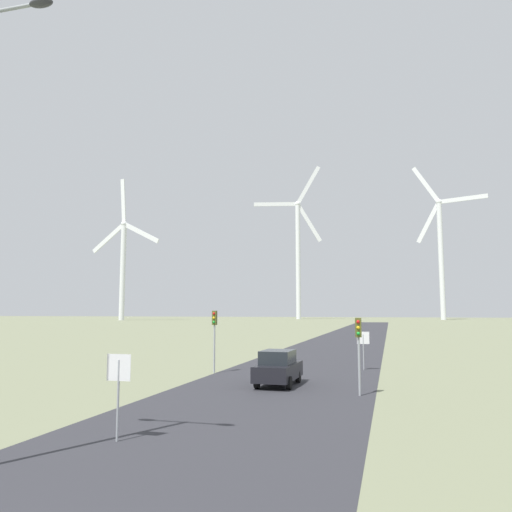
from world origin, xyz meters
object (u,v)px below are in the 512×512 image
(stop_sign_near, at_px, (119,380))
(stop_sign_far, at_px, (363,343))
(car_approaching, at_px, (278,368))
(traffic_light_post_near_right, at_px, (359,338))
(wind_turbine_center, at_px, (441,247))
(wind_turbine_left, at_px, (298,248))
(wind_turbine_far_left, at_px, (123,259))
(traffic_light_post_near_left, at_px, (214,327))

(stop_sign_near, relative_size, stop_sign_far, 1.03)
(stop_sign_near, distance_m, car_approaching, 12.48)
(traffic_light_post_near_right, height_order, wind_turbine_center, wind_turbine_center)
(car_approaching, height_order, wind_turbine_left, wind_turbine_left)
(wind_turbine_center, bearing_deg, stop_sign_near, -97.96)
(wind_turbine_center, bearing_deg, wind_turbine_far_left, -161.10)
(wind_turbine_center, bearing_deg, wind_turbine_left, 175.93)
(car_approaching, bearing_deg, stop_sign_near, -100.40)
(traffic_light_post_near_right, bearing_deg, stop_sign_far, 91.86)
(stop_sign_near, bearing_deg, car_approaching, 79.60)
(traffic_light_post_near_right, height_order, wind_turbine_far_left, wind_turbine_far_left)
(stop_sign_near, height_order, traffic_light_post_near_left, traffic_light_post_near_left)
(wind_turbine_left, bearing_deg, car_approaching, -80.14)
(traffic_light_post_near_left, height_order, traffic_light_post_near_right, traffic_light_post_near_left)
(stop_sign_far, xyz_separation_m, traffic_light_post_near_right, (0.33, -10.22, 0.87))
(stop_sign_near, distance_m, wind_turbine_far_left, 196.49)
(stop_sign_near, xyz_separation_m, wind_turbine_center, (29.73, 212.51, 29.20))
(stop_sign_near, distance_m, traffic_light_post_near_right, 12.08)
(stop_sign_far, height_order, wind_turbine_center, wind_turbine_center)
(traffic_light_post_near_left, bearing_deg, car_approaching, -39.24)
(stop_sign_far, height_order, wind_turbine_left, wind_turbine_left)
(traffic_light_post_near_left, xyz_separation_m, wind_turbine_far_left, (-94.88, 152.52, 22.13))
(stop_sign_far, height_order, traffic_light_post_near_right, traffic_light_post_near_right)
(stop_sign_far, bearing_deg, wind_turbine_center, 83.03)
(traffic_light_post_near_right, bearing_deg, wind_turbine_far_left, 123.29)
(wind_turbine_left, xyz_separation_m, wind_turbine_center, (63.09, -4.48, -2.11))
(wind_turbine_far_left, xyz_separation_m, wind_turbine_center, (127.42, 43.62, 6.02))
(traffic_light_post_near_left, xyz_separation_m, wind_turbine_center, (32.54, 196.14, 28.15))
(car_approaching, relative_size, wind_turbine_far_left, 0.07)
(traffic_light_post_near_left, relative_size, wind_turbine_far_left, 0.07)
(wind_turbine_left, relative_size, wind_turbine_center, 1.08)
(traffic_light_post_near_left, relative_size, wind_turbine_left, 0.05)
(traffic_light_post_near_right, xyz_separation_m, wind_turbine_far_left, (-104.26, 158.79, 22.37))
(car_approaching, height_order, wind_turbine_far_left, wind_turbine_far_left)
(wind_turbine_far_left, bearing_deg, stop_sign_near, -59.95)
(wind_turbine_far_left, height_order, wind_turbine_left, wind_turbine_left)
(stop_sign_far, bearing_deg, traffic_light_post_near_left, -156.43)
(traffic_light_post_near_left, relative_size, wind_turbine_center, 0.06)
(stop_sign_near, distance_m, traffic_light_post_near_left, 16.65)
(stop_sign_far, relative_size, wind_turbine_center, 0.04)
(car_approaching, bearing_deg, wind_turbine_left, 99.86)
(stop_sign_near, height_order, wind_turbine_far_left, wind_turbine_far_left)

